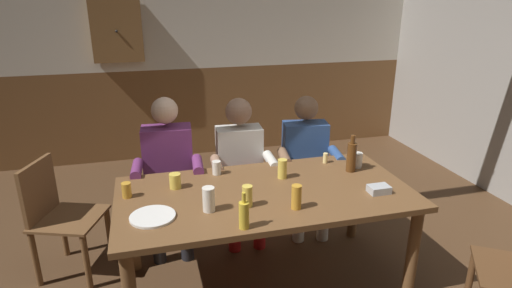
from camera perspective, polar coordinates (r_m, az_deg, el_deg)
name	(u,v)px	position (r m, az deg, el deg)	size (l,w,h in m)	color
back_wall_upper	(201,16)	(5.38, -7.45, 16.65)	(5.43, 0.12, 1.23)	silver
back_wall_wainscot	(205,110)	(5.56, -6.92, 4.49)	(5.43, 0.12, 1.12)	brown
dining_table	(265,203)	(2.93, 1.24, -7.90)	(1.98, 0.99, 0.74)	brown
person_0	(168,167)	(3.48, -11.67, -3.10)	(0.55, 0.53, 1.24)	#6B2D66
person_1	(241,163)	(3.55, -2.05, -2.51)	(0.53, 0.51, 1.20)	silver
person_2	(306,158)	(3.72, 6.78, -1.86)	(0.56, 0.55, 1.18)	#2D4C84
chair_empty_near_right	(59,215)	(3.45, -25.00, -8.60)	(0.57, 0.57, 0.88)	brown
table_candle	(325,158)	(3.38, 9.29, -1.87)	(0.04, 0.04, 0.08)	#F9E08C
condiment_caddy	(379,189)	(2.97, 16.19, -5.86)	(0.14, 0.10, 0.05)	#B2B7BC
plate_0	(153,217)	(2.64, -13.72, -9.45)	(0.27, 0.27, 0.01)	white
bottle_0	(244,214)	(2.43, -1.63, -9.44)	(0.06, 0.06, 0.22)	gold
bottle_1	(352,156)	(3.23, 12.71, -1.62)	(0.07, 0.07, 0.28)	#593314
pint_glass_0	(209,199)	(2.62, -6.38, -7.39)	(0.08, 0.08, 0.16)	white
pint_glass_1	(247,196)	(2.66, -1.17, -7.02)	(0.07, 0.07, 0.14)	#E5C64C
pint_glass_2	(282,169)	(3.06, 3.56, -3.34)	(0.07, 0.07, 0.14)	#E5C64C
pint_glass_3	(217,168)	(3.14, -5.32, -3.19)	(0.06, 0.06, 0.10)	white
pint_glass_4	(175,181)	(2.96, -10.81, -4.90)	(0.08, 0.08, 0.10)	#E5C64C
pint_glass_5	(296,197)	(2.65, 5.45, -7.10)	(0.06, 0.06, 0.16)	gold
pint_glass_6	(127,190)	(2.91, -16.99, -5.95)	(0.06, 0.06, 0.10)	gold
pint_glass_7	(357,160)	(3.34, 13.45, -2.10)	(0.08, 0.08, 0.11)	white
wall_dart_cabinet	(117,31)	(5.21, -18.19, 14.25)	(0.56, 0.15, 0.70)	brown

